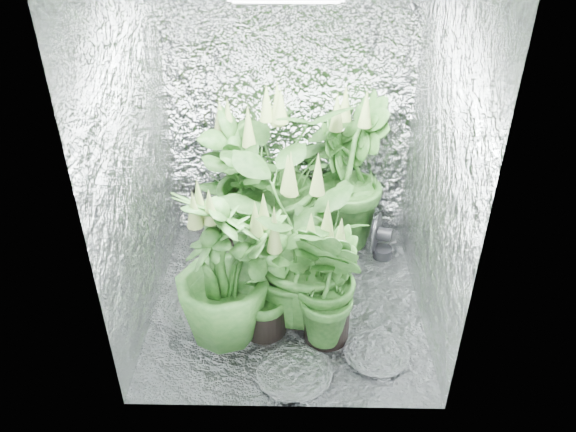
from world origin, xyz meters
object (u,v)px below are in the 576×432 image
(plant_d, at_px, (221,270))
(plant_e, at_px, (300,249))
(plant_g, at_px, (329,283))
(circulation_fan, at_px, (380,239))
(plant_c, at_px, (349,175))
(plant_a, at_px, (271,174))
(plant_f, at_px, (263,276))
(plant_b, at_px, (237,183))

(plant_d, relative_size, plant_e, 0.98)
(plant_g, xyz_separation_m, circulation_fan, (0.39, 0.77, -0.25))
(plant_d, xyz_separation_m, plant_e, (0.42, 0.17, 0.02))
(plant_c, height_order, plant_e, plant_c)
(plant_a, relative_size, plant_d, 1.28)
(plant_a, xyz_separation_m, plant_g, (0.35, -0.89, -0.17))
(plant_a, bearing_deg, plant_f, -90.44)
(plant_c, relative_size, plant_e, 1.11)
(plant_b, distance_m, plant_e, 0.89)
(plant_g, relative_size, circulation_fan, 2.63)
(plant_c, relative_size, circulation_fan, 3.45)
(plant_c, xyz_separation_m, plant_e, (-0.33, -0.78, -0.04))
(plant_f, bearing_deg, plant_g, -8.02)
(plant_a, xyz_separation_m, plant_f, (-0.01, -0.84, -0.17))
(circulation_fan, bearing_deg, plant_f, -116.81)
(circulation_fan, bearing_deg, plant_a, -170.44)
(plant_b, relative_size, plant_d, 1.03)
(plant_b, distance_m, plant_c, 0.75)
(plant_d, relative_size, plant_g, 1.15)
(plant_e, bearing_deg, plant_c, 67.25)
(plant_b, bearing_deg, plant_f, -75.94)
(plant_g, bearing_deg, plant_f, 171.98)
(plant_a, height_order, plant_b, plant_a)
(plant_b, bearing_deg, plant_e, -61.52)
(plant_c, bearing_deg, circulation_fan, -39.79)
(plant_d, xyz_separation_m, circulation_fan, (0.96, 0.77, -0.33))
(plant_g, bearing_deg, plant_c, 79.86)
(plant_b, height_order, plant_f, plant_b)
(plant_a, distance_m, plant_e, 0.75)
(plant_a, distance_m, circulation_fan, 0.86)
(plant_e, distance_m, plant_f, 0.25)
(plant_b, bearing_deg, plant_g, -58.68)
(plant_a, height_order, plant_d, plant_a)
(plant_d, distance_m, plant_f, 0.24)
(plant_b, height_order, plant_d, plant_b)
(plant_f, bearing_deg, plant_c, 59.87)
(plant_e, distance_m, circulation_fan, 0.88)
(plant_b, xyz_separation_m, plant_e, (0.42, -0.78, 0.02))
(plant_a, xyz_separation_m, plant_c, (0.52, 0.06, -0.04))
(plant_c, bearing_deg, plant_a, -173.47)
(plant_f, bearing_deg, circulation_fan, 44.20)
(plant_c, distance_m, plant_d, 1.21)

